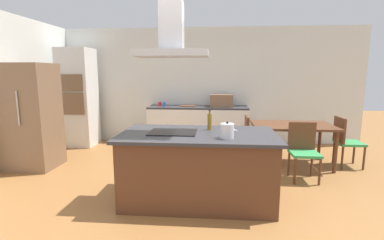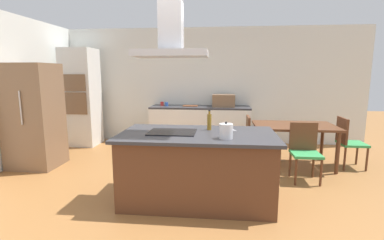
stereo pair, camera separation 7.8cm
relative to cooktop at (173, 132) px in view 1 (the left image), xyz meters
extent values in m
plane|color=#936033|center=(0.33, 1.50, -0.91)|extent=(16.00, 16.00, 0.00)
cube|color=silver|center=(0.33, 3.25, 0.44)|extent=(7.20, 0.10, 2.70)
cube|color=silver|center=(-3.12, 1.00, 0.44)|extent=(0.10, 8.80, 2.70)
cube|color=#59331E|center=(0.33, 0.00, -0.48)|extent=(1.88, 0.99, 0.86)
cube|color=#333338|center=(0.33, 0.00, -0.03)|extent=(1.98, 1.09, 0.04)
cube|color=black|center=(0.00, 0.00, 0.00)|extent=(0.60, 0.44, 0.01)
cylinder|color=silver|center=(0.68, -0.27, 0.08)|extent=(0.16, 0.16, 0.17)
sphere|color=black|center=(0.68, -0.27, 0.18)|extent=(0.03, 0.03, 0.03)
cone|color=silver|center=(0.78, -0.27, 0.09)|extent=(0.06, 0.03, 0.04)
cylinder|color=olive|center=(0.47, 0.22, 0.10)|extent=(0.06, 0.06, 0.21)
cylinder|color=olive|center=(0.47, 0.22, 0.23)|extent=(0.03, 0.03, 0.04)
cylinder|color=black|center=(0.47, 0.22, 0.25)|extent=(0.03, 0.03, 0.01)
cube|color=silver|center=(0.14, 2.88, -0.48)|extent=(2.27, 0.62, 0.86)
cube|color=#333338|center=(0.14, 2.88, -0.03)|extent=(2.27, 0.62, 0.04)
cube|color=brown|center=(0.68, 2.88, 0.13)|extent=(0.50, 0.38, 0.28)
cylinder|color=red|center=(-0.76, 2.95, 0.04)|extent=(0.08, 0.08, 0.09)
cylinder|color=#2D56B2|center=(-0.64, 2.88, 0.04)|extent=(0.08, 0.08, 0.09)
cube|color=brown|center=(-0.08, 2.93, 0.00)|extent=(0.34, 0.24, 0.02)
cube|color=silver|center=(-2.57, 2.65, 0.19)|extent=(0.70, 0.64, 2.20)
cube|color=brown|center=(-2.57, 2.32, 0.54)|extent=(0.56, 0.02, 0.36)
cube|color=brown|center=(-2.57, 2.32, 0.09)|extent=(0.56, 0.02, 0.48)
cube|color=brown|center=(-2.65, 1.07, 0.00)|extent=(0.80, 0.70, 1.82)
cylinder|color=beige|center=(-2.60, 0.70, 0.19)|extent=(0.02, 0.02, 0.55)
cube|color=#59331E|center=(1.92, 1.56, -0.18)|extent=(1.40, 0.90, 0.04)
cylinder|color=#59331E|center=(1.30, 1.19, -0.55)|extent=(0.06, 0.06, 0.71)
cylinder|color=#59331E|center=(2.54, 1.19, -0.55)|extent=(0.06, 0.06, 0.71)
cylinder|color=#59331E|center=(1.30, 1.93, -0.55)|extent=(0.06, 0.06, 0.71)
cylinder|color=#59331E|center=(2.54, 1.93, -0.55)|extent=(0.06, 0.06, 0.71)
cube|color=#33934C|center=(2.92, 1.56, -0.48)|extent=(0.42, 0.42, 0.04)
cube|color=#59331E|center=(2.73, 1.56, -0.24)|extent=(0.04, 0.42, 0.44)
cylinder|color=#59331E|center=(3.10, 1.74, -0.70)|extent=(0.04, 0.04, 0.41)
cylinder|color=#59331E|center=(3.10, 1.38, -0.70)|extent=(0.04, 0.04, 0.41)
cylinder|color=#59331E|center=(2.74, 1.74, -0.70)|extent=(0.04, 0.04, 0.41)
cylinder|color=#59331E|center=(2.74, 1.38, -0.70)|extent=(0.04, 0.04, 0.41)
cube|color=#33934C|center=(0.92, 1.56, -0.48)|extent=(0.42, 0.42, 0.04)
cube|color=#59331E|center=(1.11, 1.56, -0.24)|extent=(0.04, 0.42, 0.44)
cylinder|color=#59331E|center=(0.74, 1.38, -0.70)|extent=(0.04, 0.04, 0.41)
cylinder|color=#59331E|center=(0.74, 1.74, -0.70)|extent=(0.04, 0.04, 0.41)
cylinder|color=#59331E|center=(1.10, 1.38, -0.70)|extent=(0.04, 0.04, 0.41)
cylinder|color=#59331E|center=(1.10, 1.74, -0.70)|extent=(0.04, 0.04, 0.41)
cube|color=#33934C|center=(1.92, 0.81, -0.48)|extent=(0.42, 0.42, 0.04)
cube|color=#59331E|center=(1.92, 1.00, -0.24)|extent=(0.42, 0.04, 0.44)
cylinder|color=#59331E|center=(2.10, 0.63, -0.70)|extent=(0.04, 0.04, 0.41)
cylinder|color=#59331E|center=(1.74, 0.63, -0.70)|extent=(0.04, 0.04, 0.41)
cylinder|color=#59331E|center=(2.10, 0.99, -0.70)|extent=(0.04, 0.04, 0.41)
cylinder|color=#59331E|center=(1.74, 0.99, -0.70)|extent=(0.04, 0.04, 0.41)
cube|color=#ADADB2|center=(0.00, 0.00, 0.98)|extent=(0.90, 0.55, 0.08)
cube|color=#ADADB2|center=(0.00, 0.00, 1.37)|extent=(0.28, 0.24, 0.70)
camera|label=1|loc=(0.54, -3.50, 0.75)|focal=26.27mm
camera|label=2|loc=(0.62, -3.49, 0.75)|focal=26.27mm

